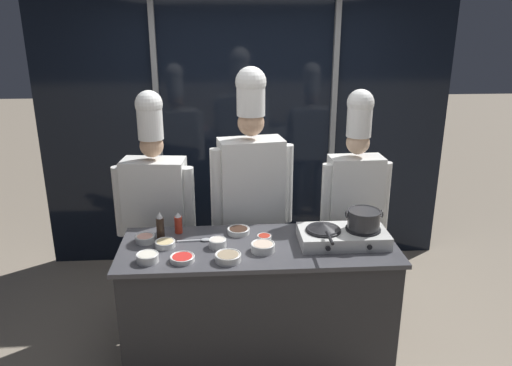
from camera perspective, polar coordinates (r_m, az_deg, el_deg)
The scene contains 21 objects.
ground_plane at distance 3.82m, azimuth 0.26°, elevation -19.51°, with size 24.00×24.00×0.00m, color gray.
window_wall_back at distance 4.75m, azimuth -1.12°, elevation 6.46°, with size 3.85×0.09×2.70m.
demo_counter at distance 3.55m, azimuth 0.28°, elevation -13.71°, with size 1.83×0.68×0.91m.
portable_stove at distance 3.39m, azimuth 9.89°, elevation -5.98°, with size 0.58×0.34×0.10m.
frying_pan at distance 3.33m, azimuth 7.73°, elevation -4.98°, with size 0.23×0.40×0.04m.
stock_pot at distance 3.38m, azimuth 12.21°, elevation -4.02°, with size 0.24×0.22×0.13m.
squeeze_bottle_chili at distance 3.52m, azimuth -8.87°, elevation -4.55°, with size 0.05×0.05×0.15m.
squeeze_bottle_soy at distance 3.44m, azimuth -10.89°, elevation -4.89°, with size 0.05×0.05×0.20m.
prep_bowl_mushrooms at distance 3.12m, azimuth -3.22°, elevation -8.43°, with size 0.16×0.16×0.05m.
prep_bowl_shrimp at distance 3.44m, azimuth -12.56°, elevation -6.20°, with size 0.13×0.13×0.05m.
prep_bowl_chili_flakes at distance 3.37m, azimuth 0.95°, elevation -6.28°, with size 0.10×0.10×0.04m.
prep_bowl_garlic at distance 3.18m, azimuth -12.30°, elevation -8.28°, with size 0.14×0.14×0.05m.
prep_bowl_ginger at distance 3.35m, azimuth -10.35°, elevation -6.80°, with size 0.13×0.13×0.04m.
prep_bowl_bell_pepper at distance 3.15m, azimuth -8.42°, elevation -8.49°, with size 0.15×0.15×0.03m.
prep_bowl_onion at distance 3.30m, azimuth -4.40°, elevation -6.81°, with size 0.12×0.12×0.06m.
prep_bowl_chicken at distance 3.24m, azimuth 0.79°, elevation -7.29°, with size 0.16×0.16×0.06m.
prep_bowl_soy_glaze at distance 3.49m, azimuth -2.01°, elevation -5.44°, with size 0.16×0.16×0.04m.
serving_spoon_solid at distance 3.40m, azimuth -6.31°, elevation -6.50°, with size 0.23×0.05×0.02m.
chef_head at distance 3.88m, azimuth -11.44°, elevation -1.83°, with size 0.61×0.29×1.85m.
chef_sous at distance 3.78m, azimuth -0.55°, elevation -0.01°, with size 0.62×0.32×2.02m.
chef_line at distance 3.94m, azimuth 11.20°, elevation -1.01°, with size 0.54×0.23×1.85m.
Camera 1 is at (-0.21, -2.99, 2.37)m, focal length 35.00 mm.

